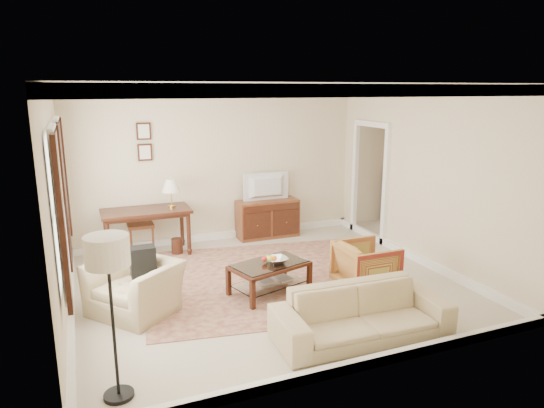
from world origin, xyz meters
TOP-DOWN VIEW (x-y plane):
  - room_shell at (0.00, 0.00)m, footprint 5.51×5.01m
  - annex_bedroom at (4.49, 1.15)m, footprint 3.00×2.70m
  - window_front at (-2.70, -0.70)m, footprint 0.12×1.56m
  - window_rear at (-2.70, 0.90)m, footprint 0.12×1.56m
  - doorway at (2.71, 1.50)m, footprint 0.10×1.12m
  - rug at (0.21, 0.18)m, footprint 4.26×3.81m
  - writing_desk at (-1.45, 2.03)m, footprint 1.49×0.75m
  - desk_chair at (-1.53, 2.38)m, footprint 0.50×0.50m
  - desk_lamp at (-1.00, 2.03)m, footprint 0.32×0.32m
  - framed_prints at (-1.35, 2.47)m, footprint 0.25×0.04m
  - sideboard at (0.88, 2.24)m, footprint 1.20×0.46m
  - tv at (0.88, 2.22)m, footprint 0.88×0.50m
  - coffee_table at (-0.08, -0.30)m, footprint 1.21×0.91m
  - fruit_bowl at (0.02, -0.34)m, footprint 0.42×0.42m
  - book_a at (-0.24, -0.26)m, footprint 0.28×0.06m
  - book_b at (0.04, -0.26)m, footprint 0.28×0.08m
  - striped_armchair at (1.25, -0.71)m, footprint 0.71×0.76m
  - club_armchair at (-1.92, -0.20)m, footprint 1.18×1.23m
  - backpack at (-1.79, -0.14)m, footprint 0.39×0.37m
  - sofa at (0.44, -1.89)m, footprint 2.09×0.70m
  - floor_lamp at (-2.29, -2.00)m, footprint 0.39×0.39m

SIDE VIEW (x-z plane):
  - rug at x=0.21m, z-range 0.00..0.01m
  - book_b at x=0.04m, z-range -0.02..0.36m
  - book_a at x=-0.24m, z-range -0.01..0.37m
  - annex_bedroom at x=4.49m, z-range -1.11..1.79m
  - coffee_table at x=-0.08m, z-range 0.12..0.58m
  - sideboard at x=0.88m, z-range 0.00..0.74m
  - striped_armchair at x=1.25m, z-range 0.00..0.78m
  - sofa at x=0.44m, z-range 0.00..0.81m
  - club_armchair at x=-1.92m, z-range 0.00..0.91m
  - fruit_bowl at x=0.02m, z-range 0.46..0.56m
  - desk_chair at x=-1.53m, z-range 0.00..1.05m
  - backpack at x=-1.79m, z-range 0.50..0.90m
  - writing_desk at x=-1.45m, z-range 0.30..1.12m
  - desk_lamp at x=-1.00m, z-range 0.82..1.32m
  - doorway at x=2.71m, z-range -0.05..2.20m
  - tv at x=0.88m, z-range 1.12..1.23m
  - floor_lamp at x=-2.29m, z-range 0.54..2.14m
  - window_front at x=-2.70m, z-range 0.65..2.45m
  - window_rear at x=-2.70m, z-range 0.65..2.45m
  - framed_prints at x=-1.35m, z-range 1.60..2.28m
  - room_shell at x=0.00m, z-range 1.02..3.93m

